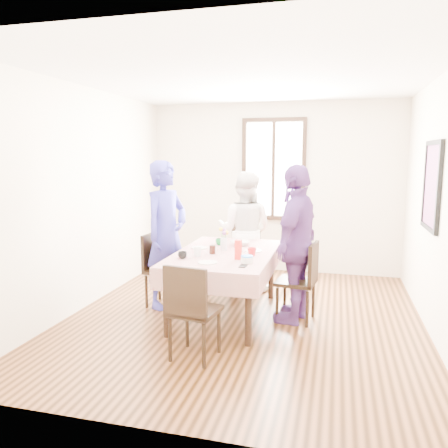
{
  "coord_description": "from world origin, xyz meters",
  "views": [
    {
      "loc": [
        1.0,
        -4.8,
        1.87
      ],
      "look_at": [
        -0.23,
        -0.03,
        1.1
      ],
      "focal_mm": 35.18,
      "sensor_mm": 36.0,
      "label": 1
    }
  ],
  "objects_px": {
    "chair_far": "(245,256)",
    "person_right": "(295,244)",
    "chair_right": "(296,281)",
    "chair_left": "(165,270)",
    "dining_table": "(225,284)",
    "chair_near": "(195,310)",
    "person_left": "(166,234)",
    "person_far": "(245,231)"
  },
  "relations": [
    {
      "from": "person_left",
      "to": "chair_right",
      "type": "bearing_deg",
      "value": -73.05
    },
    {
      "from": "chair_far",
      "to": "person_left",
      "type": "height_order",
      "value": "person_left"
    },
    {
      "from": "chair_left",
      "to": "person_right",
      "type": "relative_size",
      "value": 0.51
    },
    {
      "from": "chair_far",
      "to": "person_right",
      "type": "relative_size",
      "value": 0.51
    },
    {
      "from": "chair_far",
      "to": "chair_near",
      "type": "height_order",
      "value": "same"
    },
    {
      "from": "dining_table",
      "to": "person_right",
      "type": "xyz_separation_m",
      "value": [
        0.8,
        0.05,
        0.51
      ]
    },
    {
      "from": "chair_right",
      "to": "chair_near",
      "type": "xyz_separation_m",
      "value": [
        -0.82,
        -1.18,
        0.0
      ]
    },
    {
      "from": "person_far",
      "to": "chair_near",
      "type": "bearing_deg",
      "value": 93.04
    },
    {
      "from": "person_far",
      "to": "person_right",
      "type": "xyz_separation_m",
      "value": [
        0.8,
        -1.06,
        0.06
      ]
    },
    {
      "from": "chair_right",
      "to": "person_far",
      "type": "height_order",
      "value": "person_far"
    },
    {
      "from": "dining_table",
      "to": "chair_near",
      "type": "distance_m",
      "value": 1.13
    },
    {
      "from": "chair_left",
      "to": "chair_near",
      "type": "distance_m",
      "value": 1.52
    },
    {
      "from": "chair_left",
      "to": "chair_right",
      "type": "bearing_deg",
      "value": 91.66
    },
    {
      "from": "chair_far",
      "to": "person_right",
      "type": "distance_m",
      "value": 1.41
    },
    {
      "from": "chair_right",
      "to": "chair_near",
      "type": "distance_m",
      "value": 1.44
    },
    {
      "from": "chair_left",
      "to": "chair_near",
      "type": "bearing_deg",
      "value": 37.77
    },
    {
      "from": "chair_near",
      "to": "person_left",
      "type": "distance_m",
      "value": 1.58
    },
    {
      "from": "person_left",
      "to": "person_right",
      "type": "bearing_deg",
      "value": -73.1
    },
    {
      "from": "chair_left",
      "to": "chair_far",
      "type": "bearing_deg",
      "value": 145.25
    },
    {
      "from": "chair_left",
      "to": "person_left",
      "type": "xyz_separation_m",
      "value": [
        0.02,
        -0.0,
        0.45
      ]
    },
    {
      "from": "chair_far",
      "to": "person_far",
      "type": "relative_size",
      "value": 0.55
    },
    {
      "from": "person_far",
      "to": "dining_table",
      "type": "bearing_deg",
      "value": 93.04
    },
    {
      "from": "chair_right",
      "to": "person_right",
      "type": "height_order",
      "value": "person_right"
    },
    {
      "from": "chair_far",
      "to": "chair_near",
      "type": "distance_m",
      "value": 2.26
    },
    {
      "from": "dining_table",
      "to": "chair_right",
      "type": "distance_m",
      "value": 0.83
    },
    {
      "from": "chair_right",
      "to": "chair_near",
      "type": "bearing_deg",
      "value": 153.0
    },
    {
      "from": "chair_right",
      "to": "chair_left",
      "type": "bearing_deg",
      "value": 94.14
    },
    {
      "from": "chair_left",
      "to": "chair_right",
      "type": "distance_m",
      "value": 1.64
    },
    {
      "from": "dining_table",
      "to": "person_left",
      "type": "height_order",
      "value": "person_left"
    },
    {
      "from": "chair_right",
      "to": "chair_far",
      "type": "distance_m",
      "value": 1.36
    },
    {
      "from": "person_left",
      "to": "person_far",
      "type": "xyz_separation_m",
      "value": [
        0.8,
        0.96,
        -0.08
      ]
    },
    {
      "from": "dining_table",
      "to": "chair_right",
      "type": "relative_size",
      "value": 1.81
    },
    {
      "from": "chair_right",
      "to": "person_left",
      "type": "distance_m",
      "value": 1.68
    },
    {
      "from": "chair_far",
      "to": "person_right",
      "type": "height_order",
      "value": "person_right"
    },
    {
      "from": "chair_left",
      "to": "person_left",
      "type": "bearing_deg",
      "value": 95.25
    },
    {
      "from": "chair_left",
      "to": "chair_near",
      "type": "relative_size",
      "value": 1.0
    },
    {
      "from": "person_left",
      "to": "chair_far",
      "type": "bearing_deg",
      "value": -18.65
    },
    {
      "from": "chair_left",
      "to": "person_right",
      "type": "height_order",
      "value": "person_right"
    },
    {
      "from": "chair_left",
      "to": "person_far",
      "type": "distance_m",
      "value": 1.31
    },
    {
      "from": "chair_left",
      "to": "person_far",
      "type": "bearing_deg",
      "value": 144.65
    },
    {
      "from": "dining_table",
      "to": "person_far",
      "type": "height_order",
      "value": "person_far"
    },
    {
      "from": "chair_far",
      "to": "person_left",
      "type": "relative_size",
      "value": 0.5
    }
  ]
}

